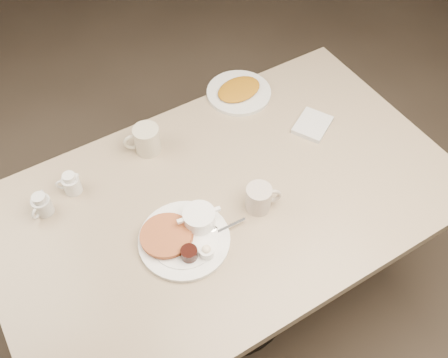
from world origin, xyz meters
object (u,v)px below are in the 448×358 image
creamer_left (42,205)px  coffee_mug_near (259,198)px  coffee_mug_far (146,140)px  creamer_right (71,184)px  diner_table (227,225)px  main_plate (185,234)px  hash_plate (239,91)px

creamer_left → coffee_mug_near: bearing=-29.6°
coffee_mug_far → coffee_mug_near: bearing=-63.9°
creamer_right → diner_table: bearing=-34.0°
coffee_mug_near → creamer_left: 0.68m
coffee_mug_far → creamer_left: coffee_mug_far is taller
diner_table → creamer_left: (-0.52, 0.25, 0.21)m
creamer_right → main_plate: bearing=-57.2°
coffee_mug_near → coffee_mug_far: coffee_mug_far is taller
coffee_mug_near → creamer_left: coffee_mug_near is taller
creamer_left → creamer_right: 0.11m
hash_plate → main_plate: bearing=-136.5°
coffee_mug_far → creamer_right: (-0.29, -0.03, -0.01)m
creamer_left → creamer_right: same height
diner_table → coffee_mug_near: size_ratio=12.11×
diner_table → coffee_mug_far: 0.41m
creamer_left → hash_plate: creamer_left is taller
main_plate → coffee_mug_near: (0.26, -0.02, 0.02)m
coffee_mug_near → creamer_right: coffee_mug_near is taller
diner_table → hash_plate: hash_plate is taller
main_plate → coffee_mug_far: 0.39m
hash_plate → creamer_right: bearing=-171.3°
main_plate → creamer_right: size_ratio=4.44×
coffee_mug_near → creamer_right: 0.61m
coffee_mug_near → hash_plate: 0.53m
creamer_right → hash_plate: size_ratio=0.29×
creamer_right → creamer_left: bearing=-163.4°
creamer_left → hash_plate: (0.82, 0.14, -0.02)m
hash_plate → diner_table: bearing=-126.7°
diner_table → coffee_mug_far: (-0.13, 0.32, 0.22)m
main_plate → creamer_right: (-0.23, 0.35, 0.01)m
coffee_mug_near → creamer_left: size_ratio=1.51×
coffee_mug_far → hash_plate: bearing=9.9°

